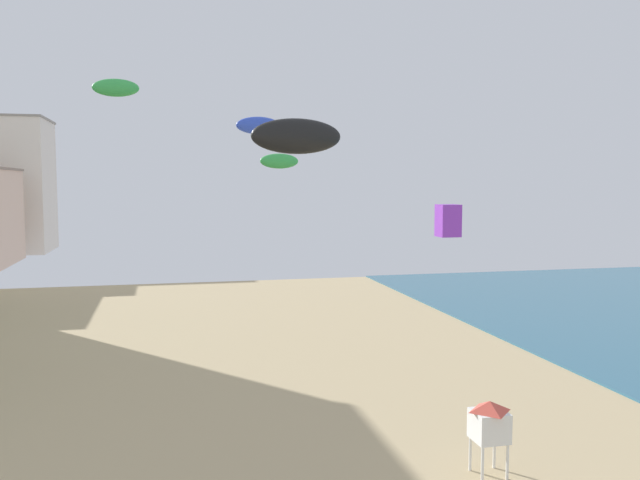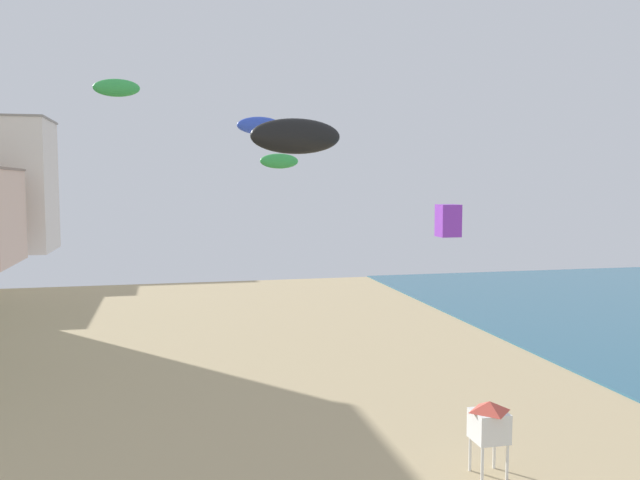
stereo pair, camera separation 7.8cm
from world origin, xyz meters
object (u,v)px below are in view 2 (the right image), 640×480
Objects in this scene: lifeguard_stand at (489,422)px; kite_green_parafoil_2 at (116,88)px; kite_blue_parafoil at (259,126)px; kite_green_parafoil at (279,161)px; kite_purple_box at (448,221)px; kite_black_parafoil at (296,136)px.

lifeguard_stand is 23.87m from kite_green_parafoil_2.
lifeguard_stand is at bearing -77.58° from kite_blue_parafoil.
kite_green_parafoil_2 reaches higher than lifeguard_stand.
kite_green_parafoil_2 is at bearing -144.26° from kite_blue_parafoil.
kite_green_parafoil is at bearing 137.34° from lifeguard_stand.
lifeguard_stand is 2.08× the size of kite_purple_box.
lifeguard_stand is 1.11× the size of kite_green_parafoil_2.
kite_blue_parafoil reaches higher than kite_green_parafoil.
kite_green_parafoil_2 is (-6.30, 11.81, 4.00)m from kite_green_parafoil.
kite_black_parafoil is at bearing -179.46° from lifeguard_stand.
kite_green_parafoil_2 is (-5.87, 17.16, 3.49)m from kite_black_parafoil.
kite_purple_box is at bearing 77.97° from lifeguard_stand.
kite_black_parafoil is 5.39m from kite_green_parafoil.
kite_purple_box is 0.48× the size of kite_black_parafoil.
kite_green_parafoil_2 is at bearing 118.07° from kite_green_parafoil.
kite_black_parafoil is 23.14m from kite_blue_parafoil.
kite_green_parafoil reaches higher than lifeguard_stand.
kite_black_parafoil is at bearing -95.37° from kite_blue_parafoil.
kite_blue_parafoil is 17.88m from kite_green_parafoil.
kite_green_parafoil_2 reaches higher than kite_green_parafoil.
kite_green_parafoil_2 is (-12.74, 15.64, 12.76)m from lifeguard_stand.
kite_black_parafoil is (-6.87, -1.52, 9.28)m from lifeguard_stand.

